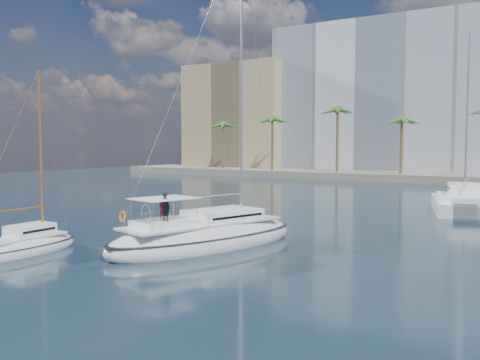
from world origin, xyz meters
The scene contains 10 objects.
ground centered at (0.00, 0.00, 0.00)m, with size 160.00×160.00×0.00m, color black.
quay centered at (0.00, 61.00, 0.60)m, with size 120.00×14.00×1.20m, color gray.
building_modern centered at (-12.00, 73.00, 14.00)m, with size 42.00×16.00×28.00m, color white.
building_tan_left centered at (-42.00, 69.00, 11.00)m, with size 22.00×14.00×22.00m, color tan.
palm_left centered at (-34.00, 57.00, 10.28)m, with size 3.60×3.60×12.30m.
palm_centre centered at (0.00, 57.00, 10.28)m, with size 3.60×3.60×12.30m.
main_sloop centered at (-1.08, -1.77, 0.57)m, with size 7.77×13.88×19.63m.
small_sloop centered at (-8.40, -8.84, 0.40)m, with size 2.51×7.49×10.68m.
catamaran centered at (9.12, 23.31, 1.11)m, with size 7.93×11.78×15.87m.
seagull centered at (-1.56, 2.87, 0.81)m, with size 1.24×0.53×0.23m.
Camera 1 is at (16.90, -26.85, 6.07)m, focal length 40.00 mm.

